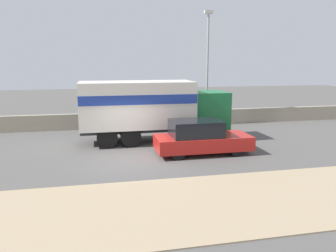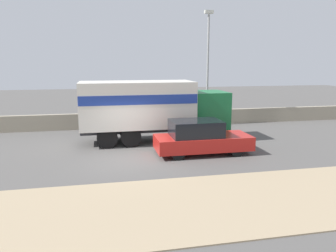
% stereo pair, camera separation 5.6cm
% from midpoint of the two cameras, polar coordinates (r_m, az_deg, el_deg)
% --- Properties ---
extents(ground_plane, '(80.00, 80.00, 0.00)m').
position_cam_midpoint_polar(ground_plane, '(14.72, -6.41, -5.73)').
color(ground_plane, '#514F4C').
extents(dirt_shoulder_foreground, '(60.00, 4.53, 0.04)m').
position_cam_midpoint_polar(dirt_shoulder_foreground, '(9.93, -3.49, -14.13)').
color(dirt_shoulder_foreground, '#9E896B').
rests_on(dirt_shoulder_foreground, ground_plane).
extents(stone_wall_backdrop, '(60.00, 0.35, 1.01)m').
position_cam_midpoint_polar(stone_wall_backdrop, '(21.62, -8.27, 1.02)').
color(stone_wall_backdrop, gray).
rests_on(stone_wall_backdrop, ground_plane).
extents(street_lamp, '(0.56, 0.28, 7.47)m').
position_cam_midpoint_polar(street_lamp, '(21.98, 7.02, 11.15)').
color(street_lamp, gray).
rests_on(street_lamp, ground_plane).
extents(box_truck, '(7.83, 2.46, 3.24)m').
position_cam_midpoint_polar(box_truck, '(17.45, -3.04, 3.43)').
color(box_truck, '#196B38').
rests_on(box_truck, ground_plane).
extents(car_hatchback, '(4.45, 1.80, 1.60)m').
position_cam_midpoint_polar(car_hatchback, '(15.33, 5.78, -2.03)').
color(car_hatchback, '#B21E19').
rests_on(car_hatchback, ground_plane).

